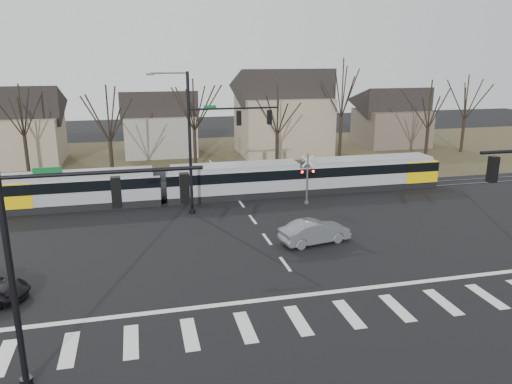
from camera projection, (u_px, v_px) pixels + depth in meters
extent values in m
plane|color=black|center=(296.00, 279.00, 26.04)|extent=(140.00, 140.00, 0.00)
cube|color=#38331E|center=(208.00, 158.00, 56.01)|extent=(140.00, 28.00, 0.01)
cube|color=silver|center=(4.00, 358.00, 19.31)|extent=(0.60, 2.60, 0.01)
cube|color=silver|center=(69.00, 349.00, 19.85)|extent=(0.60, 2.60, 0.01)
cube|color=silver|center=(131.00, 342.00, 20.40)|extent=(0.60, 2.60, 0.01)
cube|color=silver|center=(190.00, 334.00, 20.94)|extent=(0.60, 2.60, 0.01)
cube|color=silver|center=(245.00, 327.00, 21.48)|extent=(0.60, 2.60, 0.01)
cube|color=silver|center=(298.00, 320.00, 22.02)|extent=(0.60, 2.60, 0.01)
cube|color=silver|center=(349.00, 314.00, 22.56)|extent=(0.60, 2.60, 0.01)
cube|color=silver|center=(397.00, 308.00, 23.10)|extent=(0.60, 2.60, 0.01)
cube|color=silver|center=(443.00, 302.00, 23.65)|extent=(0.60, 2.60, 0.01)
cube|color=silver|center=(487.00, 296.00, 24.19)|extent=(0.60, 2.60, 0.01)
cube|color=silver|center=(308.00, 295.00, 24.35)|extent=(28.00, 0.35, 0.01)
cube|color=silver|center=(285.00, 264.00, 27.91)|extent=(0.18, 2.00, 0.01)
cube|color=silver|center=(267.00, 239.00, 31.66)|extent=(0.18, 2.00, 0.01)
cube|color=silver|center=(253.00, 219.00, 35.40)|extent=(0.18, 2.00, 0.01)
cube|color=silver|center=(241.00, 204.00, 39.15)|extent=(0.18, 2.00, 0.01)
cube|color=silver|center=(232.00, 190.00, 42.90)|extent=(0.18, 2.00, 0.01)
cube|color=silver|center=(223.00, 179.00, 46.64)|extent=(0.18, 2.00, 0.01)
cube|color=silver|center=(217.00, 170.00, 50.39)|extent=(0.18, 2.00, 0.01)
cube|color=silver|center=(211.00, 162.00, 54.13)|extent=(0.18, 2.00, 0.01)
cube|color=#59595E|center=(238.00, 199.00, 40.17)|extent=(90.00, 0.12, 0.06)
cube|color=#59595E|center=(235.00, 195.00, 41.48)|extent=(90.00, 0.12, 0.06)
cube|color=gray|center=(79.00, 190.00, 37.91)|extent=(12.14, 2.62, 2.73)
cube|color=black|center=(78.00, 183.00, 37.76)|extent=(12.16, 2.65, 0.79)
cube|color=yellow|center=(14.00, 193.00, 36.85)|extent=(2.99, 2.67, 1.82)
cube|color=gray|center=(235.00, 181.00, 40.65)|extent=(11.21, 2.62, 2.73)
cube|color=black|center=(235.00, 174.00, 40.50)|extent=(11.23, 2.65, 0.79)
cube|color=gray|center=(367.00, 173.00, 43.28)|extent=(12.14, 2.62, 2.73)
cube|color=black|center=(367.00, 167.00, 43.13)|extent=(12.16, 2.65, 0.79)
cube|color=yellow|center=(415.00, 169.00, 44.29)|extent=(2.99, 2.67, 1.82)
imported|color=slate|center=(315.00, 232.00, 30.88)|extent=(3.25, 5.04, 1.46)
cylinder|color=black|center=(8.00, 252.00, 16.34)|extent=(0.22, 0.22, 10.20)
cylinder|color=black|center=(26.00, 382.00, 17.67)|extent=(0.44, 0.44, 0.30)
cylinder|color=black|center=(105.00, 172.00, 16.41)|extent=(6.50, 0.14, 0.14)
cube|color=#0C5926|center=(47.00, 171.00, 15.97)|extent=(0.90, 0.03, 0.22)
cube|color=black|center=(116.00, 192.00, 16.67)|extent=(0.32, 0.32, 1.05)
sphere|color=#FF0C07|center=(116.00, 183.00, 16.58)|extent=(0.22, 0.22, 0.22)
cube|color=black|center=(185.00, 188.00, 17.18)|extent=(0.32, 0.32, 1.05)
sphere|color=#FF0C07|center=(184.00, 179.00, 17.09)|extent=(0.22, 0.22, 0.22)
cube|color=black|center=(493.00, 169.00, 19.96)|extent=(0.32, 0.32, 1.05)
sphere|color=#FF0C07|center=(494.00, 161.00, 19.87)|extent=(0.22, 0.22, 0.22)
cylinder|color=black|center=(190.00, 145.00, 35.48)|extent=(0.22, 0.22, 10.20)
cylinder|color=black|center=(192.00, 211.00, 36.80)|extent=(0.44, 0.44, 0.30)
cylinder|color=black|center=(234.00, 108.00, 35.54)|extent=(6.50, 0.14, 0.14)
cube|color=#0C5926|center=(210.00, 107.00, 35.10)|extent=(0.90, 0.03, 0.22)
cube|color=black|center=(239.00, 118.00, 35.80)|extent=(0.32, 0.32, 1.05)
sphere|color=#FF0C07|center=(239.00, 113.00, 35.71)|extent=(0.22, 0.22, 0.22)
cube|color=black|center=(269.00, 117.00, 36.31)|extent=(0.32, 0.32, 1.05)
sphere|color=#FF0C07|center=(269.00, 113.00, 36.23)|extent=(0.22, 0.22, 0.22)
cube|color=#59595B|center=(150.00, 74.00, 33.59)|extent=(0.55, 0.22, 0.14)
cylinder|color=#59595B|center=(307.00, 179.00, 38.62)|extent=(0.14, 0.14, 4.00)
cylinder|color=#59595B|center=(307.00, 202.00, 39.13)|extent=(0.36, 0.36, 0.20)
cube|color=silver|center=(308.00, 161.00, 38.24)|extent=(0.95, 0.04, 0.95)
cube|color=silver|center=(308.00, 161.00, 38.24)|extent=(0.95, 0.04, 0.95)
cube|color=black|center=(307.00, 171.00, 38.46)|extent=(1.00, 0.10, 0.12)
sphere|color=#FF0C07|center=(302.00, 172.00, 38.28)|extent=(0.18, 0.18, 0.18)
sphere|color=#FF0C07|center=(313.00, 171.00, 38.49)|extent=(0.18, 0.18, 0.18)
cube|color=gray|center=(17.00, 140.00, 52.70)|extent=(9.00, 8.00, 5.00)
cube|color=gray|center=(160.00, 135.00, 58.02)|extent=(8.00, 7.00, 4.50)
cube|color=gray|center=(283.00, 126.00, 58.11)|extent=(10.00, 8.00, 6.50)
cube|color=brown|center=(391.00, 128.00, 63.63)|extent=(8.00, 7.00, 4.50)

